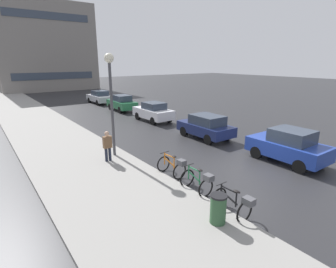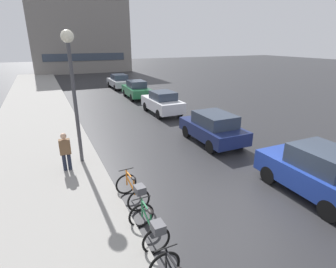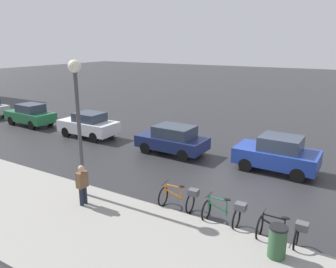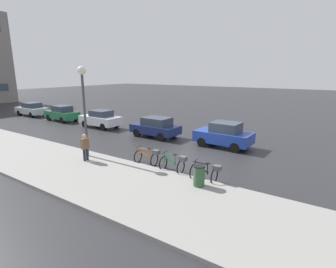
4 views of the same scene
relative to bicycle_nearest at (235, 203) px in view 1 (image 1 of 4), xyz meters
name	(u,v)px [view 1 (image 1 of 4)]	position (x,y,z in m)	size (l,w,h in m)	color
ground_plane	(249,170)	(3.59, 2.07, -0.49)	(140.00, 140.00, 0.00)	#28282B
sidewalk_kerb	(56,140)	(-2.41, 12.07, -0.42)	(4.80, 60.00, 0.14)	gray
bicycle_nearest	(235,203)	(0.00, 0.00, 0.00)	(0.74, 1.38, 0.95)	black
bicycle_second	(199,181)	(0.15, 1.84, 0.01)	(0.74, 1.38, 1.00)	black
bicycle_third	(173,166)	(0.31, 3.60, 0.00)	(0.79, 1.43, 0.97)	black
car_blue	(288,146)	(5.91, 1.56, 0.34)	(1.96, 3.75, 1.68)	navy
car_navy	(206,126)	(5.59, 6.97, 0.29)	(1.92, 3.77, 1.54)	navy
car_white	(153,112)	(5.63, 13.15, 0.30)	(1.76, 3.83, 1.58)	silver
car_green	(122,103)	(5.71, 18.94, 0.29)	(1.84, 3.95, 1.57)	#1E6038
car_silver	(100,97)	(5.74, 24.59, 0.27)	(1.80, 4.02, 1.51)	#B2B5BA
pedestrian	(108,146)	(-1.33, 6.68, 0.43)	(0.41, 0.26, 1.64)	#1E2333
streetlamp	(111,85)	(-0.71, 7.28, 3.23)	(0.46, 0.46, 5.23)	#424247
trash_bin	(218,211)	(-0.81, -0.03, 0.04)	(0.50, 0.50, 1.06)	#2D5133
building_facade_main	(45,48)	(4.91, 44.56, 6.46)	(14.93, 8.32, 13.91)	gray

